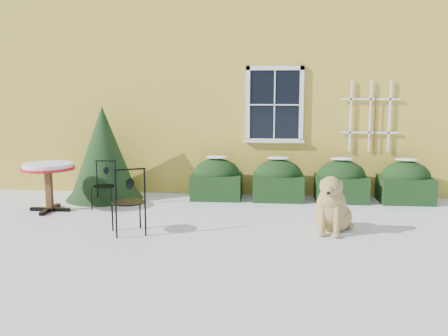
# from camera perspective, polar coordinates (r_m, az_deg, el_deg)

# --- Properties ---
(ground) EXTENTS (80.00, 80.00, 0.00)m
(ground) POSITION_cam_1_polar(r_m,az_deg,el_deg) (8.18, -0.66, -7.33)
(ground) COLOR white
(ground) RESTS_ON ground
(house) EXTENTS (12.40, 8.40, 6.40)m
(house) POSITION_cam_1_polar(r_m,az_deg,el_deg) (14.86, 2.20, 12.49)
(house) COLOR yellow
(house) RESTS_ON ground
(hedge_row) EXTENTS (4.95, 0.80, 0.91)m
(hedge_row) POSITION_cam_1_polar(r_m,az_deg,el_deg) (10.56, 9.74, -1.50)
(hedge_row) COLOR black
(hedge_row) RESTS_ON ground
(evergreen_shrub) EXTENTS (1.62, 1.62, 1.96)m
(evergreen_shrub) POSITION_cam_1_polar(r_m,az_deg,el_deg) (10.81, -13.57, 0.69)
(evergreen_shrub) COLOR black
(evergreen_shrub) RESTS_ON ground
(bistro_table) EXTENTS (0.99, 0.99, 0.92)m
(bistro_table) POSITION_cam_1_polar(r_m,az_deg,el_deg) (9.97, -19.46, -0.37)
(bistro_table) COLOR black
(bistro_table) RESTS_ON ground
(patio_chair_near) EXTENTS (0.65, 0.64, 1.09)m
(patio_chair_near) POSITION_cam_1_polar(r_m,az_deg,el_deg) (8.08, -10.85, -3.70)
(patio_chair_near) COLOR black
(patio_chair_near) RESTS_ON ground
(patio_chair_far) EXTENTS (0.44, 0.44, 0.91)m
(patio_chair_far) POSITION_cam_1_polar(r_m,az_deg,el_deg) (10.04, -13.51, -1.85)
(patio_chair_far) COLOR black
(patio_chair_far) RESTS_ON ground
(dog) EXTENTS (0.77, 1.04, 0.98)m
(dog) POSITION_cam_1_polar(r_m,az_deg,el_deg) (8.26, 12.24, -4.55)
(dog) COLOR tan
(dog) RESTS_ON ground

